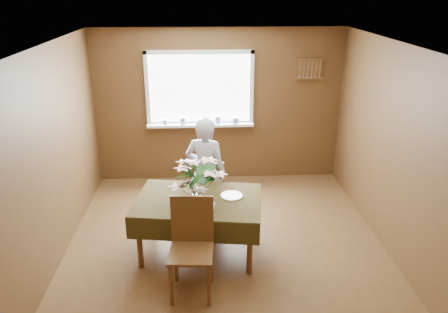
{
  "coord_description": "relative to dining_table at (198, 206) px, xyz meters",
  "views": [
    {
      "loc": [
        -0.27,
        -4.64,
        3.11
      ],
      "look_at": [
        0.0,
        0.55,
        1.05
      ],
      "focal_mm": 35.0,
      "sensor_mm": 36.0,
      "label": 1
    }
  ],
  "objects": [
    {
      "name": "wall_right",
      "position": [
        2.33,
        -0.01,
        0.61
      ],
      "size": [
        0.0,
        4.5,
        4.5
      ],
      "primitive_type": "plane",
      "rotation": [
        1.57,
        0.0,
        -1.57
      ],
      "color": "brown",
      "rests_on": "floor"
    },
    {
      "name": "spoon_rack",
      "position": [
        1.78,
        2.2,
        1.21
      ],
      "size": [
        0.44,
        0.05,
        0.33
      ],
      "color": "brown",
      "rests_on": "wall_back"
    },
    {
      "name": "window_assembly",
      "position": [
        0.04,
        2.18,
        0.72
      ],
      "size": [
        1.72,
        0.2,
        1.22
      ],
      "color": "white",
      "rests_on": "wall_back"
    },
    {
      "name": "seated_woman",
      "position": [
        0.1,
        0.68,
        0.13
      ],
      "size": [
        0.65,
        0.53,
        1.53
      ],
      "primitive_type": "imported",
      "rotation": [
        0.0,
        0.0,
        2.81
      ],
      "color": "white",
      "rests_on": "floor"
    },
    {
      "name": "flower_bouquet",
      "position": [
        -0.02,
        -0.19,
        0.41
      ],
      "size": [
        0.57,
        0.57,
        0.49
      ],
      "rotation": [
        0.0,
        0.0,
        0.25
      ],
      "color": "white",
      "rests_on": "dining_table"
    },
    {
      "name": "wall_front",
      "position": [
        0.33,
        -2.26,
        0.61
      ],
      "size": [
        4.0,
        0.0,
        4.0
      ],
      "primitive_type": "plane",
      "rotation": [
        -1.57,
        0.0,
        0.0
      ],
      "color": "brown",
      "rests_on": "floor"
    },
    {
      "name": "dining_table",
      "position": [
        0.0,
        0.0,
        0.0
      ],
      "size": [
        1.62,
        1.22,
        0.73
      ],
      "rotation": [
        0.0,
        0.0,
        -0.14
      ],
      "color": "brown",
      "rests_on": "floor"
    },
    {
      "name": "chair_near",
      "position": [
        -0.07,
        -0.7,
        -0.07
      ],
      "size": [
        0.49,
        0.49,
        1.06
      ],
      "rotation": [
        0.0,
        0.0,
        -0.08
      ],
      "color": "brown",
      "rests_on": "floor"
    },
    {
      "name": "table_knife",
      "position": [
        0.08,
        -0.2,
        0.1
      ],
      "size": [
        0.08,
        0.24,
        0.0
      ],
      "primitive_type": "cube",
      "rotation": [
        0.0,
        0.0,
        0.25
      ],
      "color": "silver",
      "rests_on": "dining_table"
    },
    {
      "name": "floor",
      "position": [
        0.33,
        -0.01,
        -0.64
      ],
      "size": [
        4.5,
        4.5,
        0.0
      ],
      "primitive_type": "plane",
      "color": "brown",
      "rests_on": "ground"
    },
    {
      "name": "wall_back",
      "position": [
        0.33,
        2.24,
        0.61
      ],
      "size": [
        4.0,
        0.0,
        4.0
      ],
      "primitive_type": "plane",
      "rotation": [
        1.57,
        0.0,
        0.0
      ],
      "color": "brown",
      "rests_on": "floor"
    },
    {
      "name": "side_plate",
      "position": [
        0.4,
        0.05,
        0.09
      ],
      "size": [
        0.36,
        0.36,
        0.01
      ],
      "primitive_type": "cylinder",
      "rotation": [
        0.0,
        0.0,
        -0.49
      ],
      "color": "white",
      "rests_on": "dining_table"
    },
    {
      "name": "chair_far",
      "position": [
        0.15,
        0.79,
        -0.14
      ],
      "size": [
        0.4,
        0.41,
        0.9
      ],
      "rotation": [
        0.0,
        0.0,
        3.2
      ],
      "color": "brown",
      "rests_on": "floor"
    },
    {
      "name": "ceiling",
      "position": [
        0.33,
        -0.01,
        1.86
      ],
      "size": [
        4.5,
        4.5,
        0.0
      ],
      "primitive_type": "plane",
      "rotation": [
        3.14,
        0.0,
        0.0
      ],
      "color": "white",
      "rests_on": "wall_back"
    },
    {
      "name": "wall_left",
      "position": [
        -1.67,
        -0.01,
        0.61
      ],
      "size": [
        0.0,
        4.5,
        4.5
      ],
      "primitive_type": "plane",
      "rotation": [
        1.57,
        0.0,
        1.57
      ],
      "color": "brown",
      "rests_on": "floor"
    }
  ]
}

